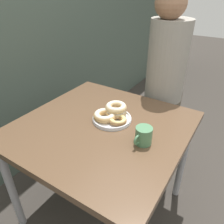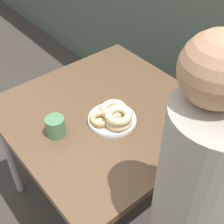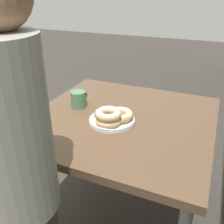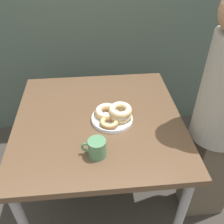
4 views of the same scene
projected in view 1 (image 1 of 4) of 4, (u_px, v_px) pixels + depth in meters
The scene contains 5 objects.
ground_plane at pixel (130, 221), 1.61m from camera, with size 14.00×14.00×0.00m, color #38332D.
dining_table at pixel (102, 136), 1.36m from camera, with size 0.98×0.98×0.78m.
donut_plate at pixel (112, 114), 1.35m from camera, with size 0.26×0.24×0.09m.
coffee_mug at pixel (143, 136), 1.15m from camera, with size 0.13×0.09×0.10m.
person_figure at pixel (165, 89), 1.75m from camera, with size 0.35×0.29×1.51m.
Camera 1 is at (-0.89, -0.41, 1.52)m, focal length 35.00 mm.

